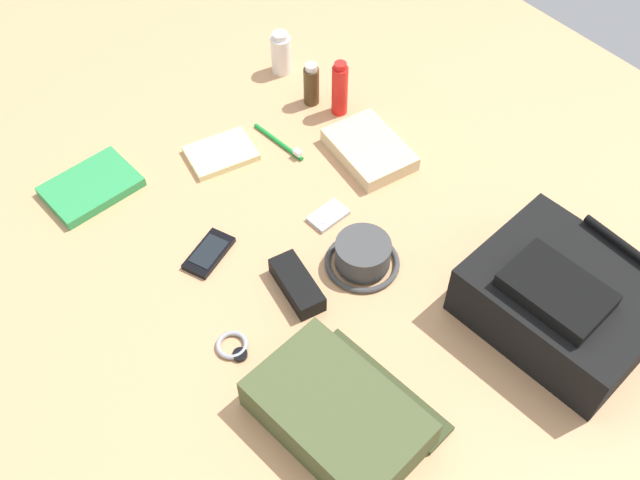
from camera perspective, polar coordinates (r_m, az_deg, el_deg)
The scene contains 15 objects.
ground_plane at distance 1.55m, azimuth -0.00°, elevation -1.19°, with size 2.64×2.02×0.02m, color tan.
backpack at distance 1.47m, azimuth 18.05°, elevation -4.37°, with size 0.35×0.30×0.15m.
toiletry_pouch at distance 1.32m, azimuth 1.50°, elevation -13.07°, with size 0.32×0.26×0.08m.
bucket_hat at distance 1.51m, azimuth 3.28°, elevation -1.21°, with size 0.15×0.15×0.06m.
toothpaste_tube at distance 1.93m, azimuth -3.00°, elevation 14.05°, with size 0.05×0.05×0.11m.
cologne_bottle at distance 1.83m, azimuth -0.66°, elevation 11.78°, with size 0.04×0.04×0.11m.
sunscreen_spray at distance 1.80m, azimuth 1.52°, elevation 11.46°, with size 0.04×0.04×0.14m.
paperback_novel at distance 1.73m, azimuth -17.07°, elevation 3.89°, with size 0.15×0.20×0.02m.
cell_phone at distance 1.55m, azimuth -8.48°, elevation -1.00°, with size 0.10×0.13×0.01m.
media_player at distance 1.60m, azimuth 0.62°, elevation 1.86°, with size 0.06×0.09×0.01m.
wristwatch at distance 1.42m, azimuth -6.65°, elevation -8.07°, with size 0.07×0.06×0.01m.
toothbrush at distance 1.75m, azimuth -2.98°, elevation 7.38°, with size 0.16×0.03×0.02m.
notepad at distance 1.74m, azimuth -7.58°, elevation 6.56°, with size 0.11×0.15×0.02m, color beige.
folded_towel at distance 1.72m, azimuth 3.78°, elevation 6.91°, with size 0.20×0.14×0.04m, color beige.
sunglasses_case at distance 1.47m, azimuth -1.77°, elevation -3.43°, with size 0.14×0.06×0.04m, color black.
Camera 1 is at (0.73, -0.59, 1.23)m, focal length 41.91 mm.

